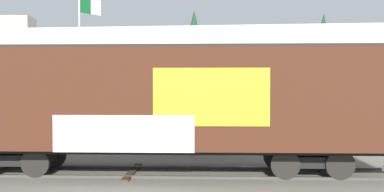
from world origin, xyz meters
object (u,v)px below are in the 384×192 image
(freight_car, at_px, (161,100))
(flagpole, at_px, (85,40))
(parked_car_tan, at_px, (304,131))
(parked_car_silver, at_px, (92,128))
(parked_car_blue, at_px, (190,131))

(freight_car, height_order, flagpole, flagpole)
(freight_car, bearing_deg, parked_car_tan, 43.35)
(flagpole, relative_size, parked_car_tan, 2.00)
(flagpole, xyz_separation_m, parked_car_silver, (2.20, -4.95, -4.93))
(flagpole, distance_m, parked_car_tan, 14.24)
(freight_car, xyz_separation_m, parked_car_blue, (0.51, 4.99, -1.63))
(freight_car, bearing_deg, flagpole, 122.33)
(parked_car_tan, bearing_deg, flagpole, 158.24)
(freight_car, relative_size, flagpole, 1.79)
(flagpole, relative_size, parked_car_blue, 1.93)
(flagpole, bearing_deg, parked_car_tan, -21.76)
(parked_car_silver, relative_size, parked_car_tan, 1.03)
(parked_car_blue, distance_m, parked_car_tan, 5.31)
(freight_car, relative_size, parked_car_tan, 3.58)
(parked_car_tan, bearing_deg, parked_car_silver, -180.00)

